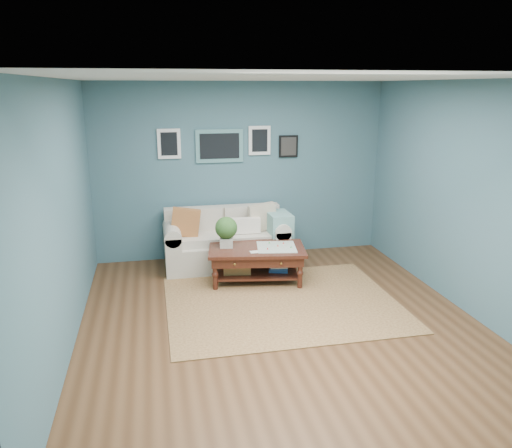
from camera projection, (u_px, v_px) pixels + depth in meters
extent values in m
plane|color=brown|center=(281.00, 322.00, 5.73)|extent=(5.00, 5.00, 0.00)
plane|color=white|center=(284.00, 78.00, 5.01)|extent=(5.00, 5.00, 0.00)
cube|color=#3F6870|center=(241.00, 171.00, 7.73)|extent=(4.50, 0.02, 2.70)
cube|color=#3F6870|center=(388.00, 304.00, 3.01)|extent=(4.50, 0.02, 2.70)
cube|color=#3F6870|center=(62.00, 219.00, 4.92)|extent=(0.02, 5.00, 2.70)
cube|color=#3F6870|center=(469.00, 199.00, 5.82)|extent=(0.02, 5.00, 2.70)
cube|color=slate|center=(219.00, 146.00, 7.53)|extent=(0.72, 0.03, 0.50)
cube|color=black|center=(220.00, 146.00, 7.51)|extent=(0.60, 0.01, 0.38)
cube|color=white|center=(169.00, 144.00, 7.37)|extent=(0.34, 0.03, 0.44)
cube|color=white|center=(260.00, 140.00, 7.64)|extent=(0.34, 0.03, 0.44)
cube|color=black|center=(288.00, 146.00, 7.75)|extent=(0.30, 0.03, 0.34)
cube|color=brown|center=(282.00, 303.00, 6.24)|extent=(2.85, 2.28, 0.01)
cube|color=beige|center=(226.00, 253.00, 7.49)|extent=(1.34, 0.83, 0.40)
cube|color=beige|center=(222.00, 221.00, 7.68)|extent=(1.76, 0.21, 0.45)
cube|color=beige|center=(173.00, 251.00, 7.31)|extent=(0.23, 0.83, 0.59)
cube|color=beige|center=(277.00, 244.00, 7.62)|extent=(0.23, 0.83, 0.59)
cylinder|color=beige|center=(172.00, 232.00, 7.23)|extent=(0.25, 0.83, 0.25)
cylinder|color=beige|center=(277.00, 226.00, 7.54)|extent=(0.25, 0.83, 0.25)
cube|color=beige|center=(202.00, 239.00, 7.29)|extent=(0.68, 0.53, 0.12)
cube|color=beige|center=(250.00, 236.00, 7.44)|extent=(0.68, 0.53, 0.12)
cube|color=beige|center=(200.00, 220.00, 7.48)|extent=(0.68, 0.11, 0.34)
cube|color=beige|center=(247.00, 217.00, 7.62)|extent=(0.68, 0.11, 0.34)
cube|color=#BB5A31|center=(186.00, 222.00, 7.18)|extent=(0.46, 0.16, 0.45)
cube|color=beige|center=(263.00, 217.00, 7.48)|extent=(0.45, 0.17, 0.44)
cube|color=silver|center=(244.00, 226.00, 7.33)|extent=(0.47, 0.11, 0.23)
cube|color=#7BB1A9|center=(279.00, 237.00, 7.47)|extent=(0.32, 0.52, 0.76)
cube|color=#35120E|center=(257.00, 249.00, 6.83)|extent=(1.41, 0.96, 0.04)
cube|color=#35120E|center=(257.00, 255.00, 6.85)|extent=(1.31, 0.86, 0.13)
cube|color=#35120E|center=(257.00, 273.00, 6.92)|extent=(1.18, 0.73, 0.03)
sphere|color=gold|center=(235.00, 264.00, 6.50)|extent=(0.03, 0.03, 0.03)
sphere|color=gold|center=(281.00, 263.00, 6.53)|extent=(0.03, 0.03, 0.03)
cylinder|color=#35120E|center=(215.00, 274.00, 6.59)|extent=(0.07, 0.07, 0.45)
cylinder|color=#35120E|center=(300.00, 273.00, 6.64)|extent=(0.07, 0.07, 0.45)
cylinder|color=#35120E|center=(216.00, 259.00, 7.15)|extent=(0.07, 0.07, 0.45)
cylinder|color=#35120E|center=(295.00, 258.00, 7.20)|extent=(0.07, 0.07, 0.45)
cube|color=beige|center=(226.00, 242.00, 6.84)|extent=(0.20, 0.20, 0.13)
sphere|color=#27541F|center=(226.00, 228.00, 6.78)|extent=(0.30, 0.30, 0.30)
cube|color=beige|center=(276.00, 247.00, 6.84)|extent=(0.60, 0.60, 0.01)
cube|color=#A07642|center=(237.00, 265.00, 6.88)|extent=(0.41, 0.32, 0.22)
cube|color=#234C8B|center=(278.00, 267.00, 6.94)|extent=(0.29, 0.23, 0.12)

